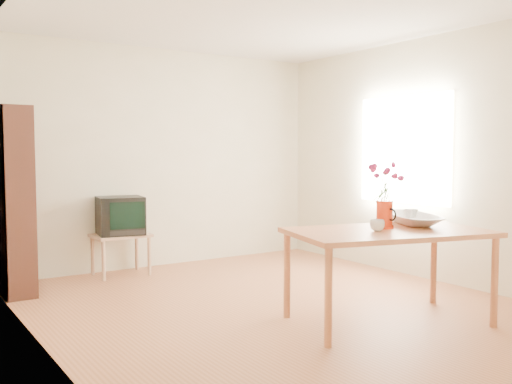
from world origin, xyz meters
TOP-DOWN VIEW (x-y plane):
  - room at (0.03, 0.00)m, footprint 4.50×4.50m
  - table at (0.46, -0.92)m, footprint 1.73×1.25m
  - tv_stand at (-0.70, 1.97)m, footprint 0.60×0.45m
  - bookshelf at (-1.85, 1.75)m, footprint 0.28×0.70m
  - pitcher at (0.50, -0.84)m, footprint 0.15×0.23m
  - flowers at (0.50, -0.84)m, footprint 0.26×0.26m
  - mug at (0.33, -0.93)m, footprint 0.15×0.15m
  - bowl at (0.90, -0.77)m, footprint 0.72×0.72m
  - teacup_a at (0.86, -0.77)m, footprint 0.10×0.10m
  - teacup_b at (0.95, -0.75)m, footprint 0.08×0.08m
  - television at (-0.70, 1.98)m, footprint 0.55×0.52m

SIDE VIEW (x-z plane):
  - tv_stand at x=-0.70m, z-range 0.16..0.62m
  - television at x=-0.70m, z-range 0.46..0.88m
  - table at x=0.46m, z-range 0.30..1.05m
  - mug at x=0.33m, z-range 0.75..0.84m
  - bookshelf at x=-1.85m, z-range -0.06..1.74m
  - pitcher at x=0.50m, z-range 0.74..0.97m
  - teacup_b at x=0.95m, z-range 0.92..0.99m
  - teacup_a at x=0.86m, z-range 0.92..0.99m
  - bowl at x=0.90m, z-range 0.75..1.26m
  - flowers at x=0.50m, z-range 0.97..1.34m
  - room at x=0.03m, z-range -0.95..3.55m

